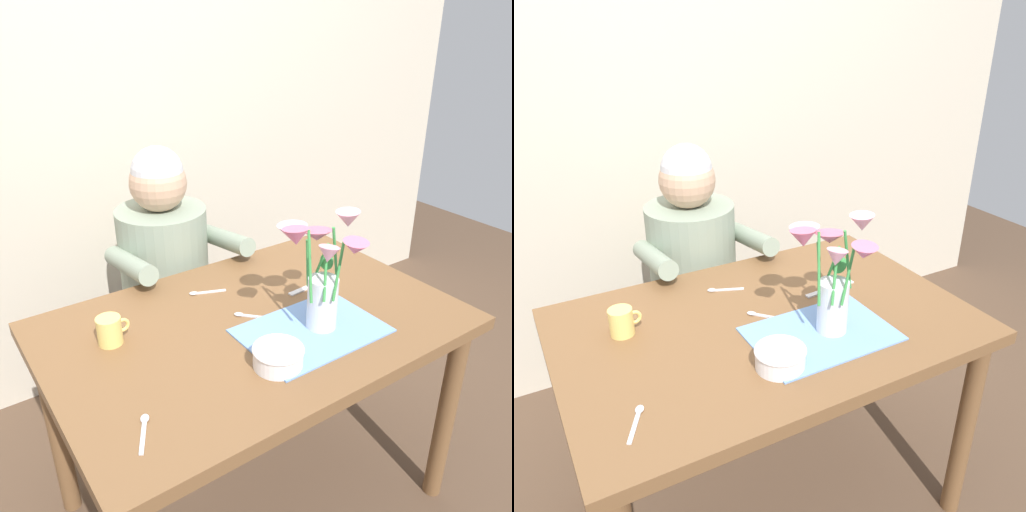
# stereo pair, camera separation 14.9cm
# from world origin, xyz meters

# --- Properties ---
(ground_plane) EXTENTS (6.00, 6.00, 0.00)m
(ground_plane) POSITION_xyz_m (0.00, 0.00, 0.00)
(ground_plane) COLOR #4C3828
(wood_panel_backdrop) EXTENTS (4.00, 0.10, 2.50)m
(wood_panel_backdrop) POSITION_xyz_m (0.00, 1.05, 1.25)
(wood_panel_backdrop) COLOR beige
(wood_panel_backdrop) RESTS_ON ground_plane
(dining_table) EXTENTS (1.20, 0.80, 0.74)m
(dining_table) POSITION_xyz_m (0.00, 0.00, 0.64)
(dining_table) COLOR brown
(dining_table) RESTS_ON ground_plane
(seated_person) EXTENTS (0.45, 0.47, 1.14)m
(seated_person) POSITION_xyz_m (0.01, 0.62, 0.56)
(seated_person) COLOR #4C4C56
(seated_person) RESTS_ON ground_plane
(striped_placemat) EXTENTS (0.40, 0.28, 0.00)m
(striped_placemat) POSITION_xyz_m (0.10, -0.14, 0.74)
(striped_placemat) COLOR #6B93D1
(striped_placemat) RESTS_ON dining_table
(flower_vase) EXTENTS (0.28, 0.28, 0.33)m
(flower_vase) POSITION_xyz_m (0.13, -0.13, 0.93)
(flower_vase) COLOR silver
(flower_vase) RESTS_ON dining_table
(ceramic_bowl) EXTENTS (0.14, 0.14, 0.06)m
(ceramic_bowl) POSITION_xyz_m (-0.07, -0.21, 0.77)
(ceramic_bowl) COLOR white
(ceramic_bowl) RESTS_ON dining_table
(dinner_knife) EXTENTS (0.19, 0.03, 0.00)m
(dinner_knife) POSITION_xyz_m (0.27, 0.06, 0.74)
(dinner_knife) COLOR silver
(dinner_knife) RESTS_ON dining_table
(tea_cup) EXTENTS (0.09, 0.07, 0.08)m
(tea_cup) POSITION_xyz_m (-0.39, 0.13, 0.78)
(tea_cup) COLOR #E5C666
(tea_cup) RESTS_ON dining_table
(spoon_0) EXTENTS (0.12, 0.06, 0.01)m
(spoon_0) POSITION_xyz_m (-0.05, 0.23, 0.74)
(spoon_0) COLOR silver
(spoon_0) RESTS_ON dining_table
(spoon_1) EXTENTS (0.07, 0.11, 0.01)m
(spoon_1) POSITION_xyz_m (-0.45, -0.22, 0.74)
(spoon_1) COLOR silver
(spoon_1) RESTS_ON dining_table
(spoon_2) EXTENTS (0.09, 0.10, 0.01)m
(spoon_2) POSITION_xyz_m (-0.01, 0.03, 0.74)
(spoon_2) COLOR silver
(spoon_2) RESTS_ON dining_table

